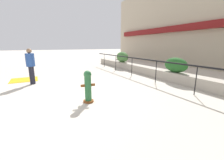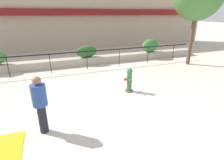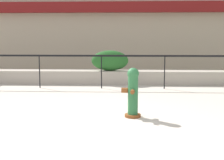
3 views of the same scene
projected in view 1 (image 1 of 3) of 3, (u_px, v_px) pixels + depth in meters
The scene contains 8 objects.
ground_plane at pixel (54, 98), 5.51m from camera, with size 120.00×120.00×0.00m, color beige.
planter_wall_low at pixel (171, 76), 8.09m from camera, with size 18.00×0.70×0.50m, color #ADA393.
fence_railing_segment at pixel (157, 63), 7.43m from camera, with size 15.00×0.05×1.15m.
hedge_bush_0 at pixel (122, 57), 12.45m from camera, with size 1.49×0.70×0.84m, color #427538.
hedge_bush_1 at pixel (176, 65), 7.74m from camera, with size 1.38×0.59×0.76m, color #235B23.
fire_hydrant at pixel (88, 86), 4.97m from camera, with size 0.44×0.48×1.08m.
pedestrian at pixel (31, 64), 7.22m from camera, with size 0.56×0.56×1.73m.
tactile_warning_pad at pixel (24, 80), 8.31m from camera, with size 1.35×1.35×0.01m, color gold.
Camera 1 is at (5.63, -0.43, 1.88)m, focal length 24.00 mm.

